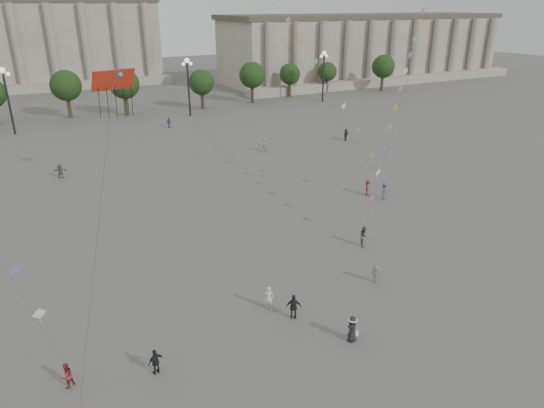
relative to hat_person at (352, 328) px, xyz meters
name	(u,v)px	position (x,y,z in m)	size (l,w,h in m)	color
ground	(338,366)	(-2.11, -1.53, -0.91)	(360.00, 360.00, 0.00)	#52504D
hall_east	(367,48)	(72.89, 92.36, 7.51)	(84.00, 26.22, 17.20)	gray
hall_central	(60,26)	(-2.11, 127.69, 13.32)	(48.30, 34.30, 35.50)	gray
tree_row	(98,87)	(-2.11, 76.47, 4.48)	(137.12, 5.12, 8.00)	#36291B
lamp_post_mid_west	(6,89)	(-17.11, 68.47, 6.44)	(2.00, 0.90, 10.65)	#262628
lamp_post_mid_east	(188,76)	(12.89, 68.47, 6.44)	(2.00, 0.90, 10.65)	#262628
lamp_post_far_east	(324,67)	(42.89, 68.47, 6.44)	(2.00, 0.90, 10.65)	#262628
person_crowd_0	(169,123)	(6.52, 61.07, -0.03)	(1.04, 0.43, 1.77)	#364C7B
person_crowd_4	(30,156)	(-15.70, 51.33, -0.17)	(1.38, 0.44, 1.49)	silver
person_crowd_6	(375,274)	(5.72, 4.76, -0.14)	(1.00, 0.58, 1.55)	slate
person_crowd_7	(264,145)	(14.55, 40.68, -0.01)	(1.68, 0.54, 1.82)	silver
person_crowd_8	(368,187)	(16.83, 19.85, -0.06)	(1.10, 0.63, 1.70)	maroon
person_crowd_9	(346,135)	(28.53, 40.08, 0.00)	(1.70, 0.54, 1.84)	#222327
person_crowd_12	(60,171)	(-12.84, 41.88, -0.02)	(1.65, 0.53, 1.78)	#5C5C60
person_crowd_13	(269,298)	(-3.07, 5.47, 0.00)	(0.67, 0.44, 1.82)	silver
tourist_1	(294,307)	(-2.07, 3.77, -0.01)	(1.06, 0.44, 1.82)	#232227
tourist_4	(156,362)	(-11.75, 2.90, -0.10)	(0.95, 0.40, 1.63)	black
kite_flyer_0	(67,376)	(-16.41, 4.14, -0.14)	(0.75, 0.58, 1.54)	maroon
kite_flyer_1	(384,191)	(17.56, 17.86, 0.05)	(1.25, 0.72, 1.93)	#364B7A
kite_flyer_2	(364,236)	(8.78, 10.13, 0.01)	(0.90, 0.70, 1.85)	#59585D
hat_person	(352,328)	(0.00, 0.00, 0.00)	(1.02, 0.88, 1.76)	black
dragon_kite	(115,97)	(-11.78, 5.40, 14.56)	(4.22, 7.28, 20.90)	#AA2512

